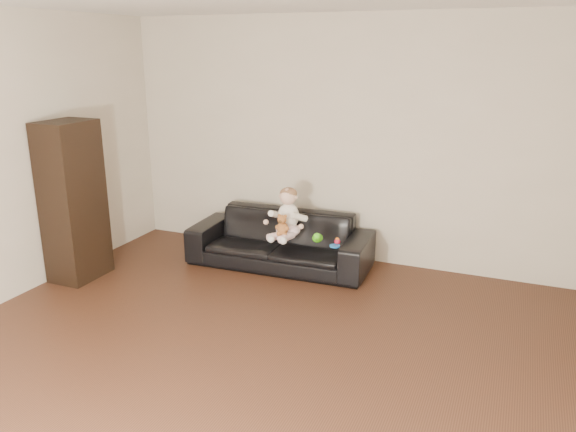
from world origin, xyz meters
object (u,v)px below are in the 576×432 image
at_px(sofa, 280,240).
at_px(toy_rattle, 337,242).
at_px(cabinet, 73,201).
at_px(toy_green, 317,238).
at_px(baby, 287,215).
at_px(toy_blue_disc, 335,246).
at_px(teddy_bear, 282,225).

distance_m(sofa, toy_rattle, 0.71).
relative_size(cabinet, toy_rattle, 25.37).
distance_m(sofa, toy_green, 0.52).
distance_m(sofa, cabinet, 2.13).
relative_size(baby, toy_blue_disc, 5.03).
bearing_deg(teddy_bear, baby, 114.08).
xyz_separation_m(toy_green, toy_rattle, (0.21, 0.01, -0.01)).
bearing_deg(toy_green, cabinet, -157.38).
height_order(baby, toy_green, baby).
distance_m(toy_green, toy_rattle, 0.21).
xyz_separation_m(sofa, cabinet, (-1.76, -1.08, 0.51)).
distance_m(baby, toy_blue_disc, 0.60).
xyz_separation_m(baby, teddy_bear, (0.01, -0.16, -0.06)).
bearing_deg(baby, teddy_bear, -67.50).
height_order(baby, toy_rattle, baby).
height_order(teddy_bear, toy_rattle, teddy_bear).
height_order(cabinet, toy_blue_disc, cabinet).
distance_m(baby, toy_rattle, 0.59).
height_order(toy_green, toy_blue_disc, toy_green).
xyz_separation_m(toy_rattle, toy_blue_disc, (-0.00, -0.07, -0.02)).
xyz_separation_m(sofa, teddy_bear, (0.14, -0.26, 0.26)).
bearing_deg(toy_rattle, sofa, 168.47).
distance_m(cabinet, toy_blue_disc, 2.63).
bearing_deg(toy_green, teddy_bear, -161.11).
bearing_deg(baby, toy_rattle, 15.50).
xyz_separation_m(sofa, toy_rattle, (0.68, -0.14, 0.12)).
bearing_deg(toy_green, toy_rattle, 2.78).
relative_size(teddy_bear, toy_blue_disc, 2.13).
relative_size(baby, toy_rattle, 8.30).
relative_size(cabinet, toy_green, 12.39).
relative_size(teddy_bear, toy_green, 1.71).
xyz_separation_m(teddy_bear, toy_rattle, (0.54, 0.13, -0.14)).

